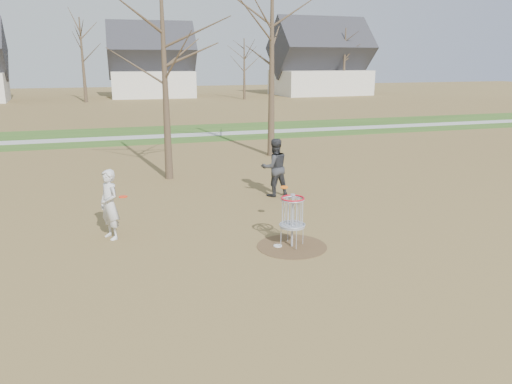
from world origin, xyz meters
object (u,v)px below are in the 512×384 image
player_throwing (275,167)px  disc_grounded (278,246)px  disc_golf_basket (292,212)px  player_standing (109,205)px

player_throwing → disc_grounded: player_throwing is taller
disc_golf_basket → disc_grounded: bearing=163.9°
player_throwing → disc_grounded: (-1.53, -4.70, -0.99)m
player_throwing → disc_grounded: 5.04m
player_standing → player_throwing: 6.25m
player_throwing → player_standing: bearing=23.2°
player_standing → player_throwing: bearing=88.3°
player_standing → disc_golf_basket: (4.39, -1.99, -0.02)m
disc_golf_basket → player_throwing: bearing=76.1°
disc_grounded → player_throwing: bearing=72.0°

